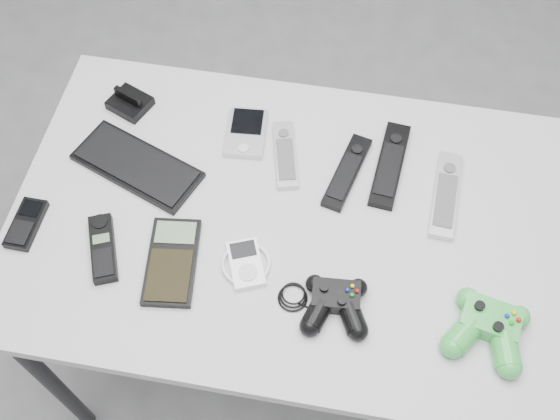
% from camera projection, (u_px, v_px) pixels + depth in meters
% --- Properties ---
extents(floor, '(3.50, 3.50, 0.00)m').
position_uv_depth(floor, '(315.00, 339.00, 1.98)').
color(floor, slate).
rests_on(floor, ground).
extents(desk, '(1.13, 0.73, 0.76)m').
position_uv_depth(desk, '(288.00, 234.00, 1.38)').
color(desk, '#AFAFB2').
rests_on(desk, floor).
extents(pda_keyboard, '(0.30, 0.21, 0.02)m').
position_uv_depth(pda_keyboard, '(137.00, 165.00, 1.39)').
color(pda_keyboard, black).
rests_on(pda_keyboard, desk).
extents(dock_bracket, '(0.11, 0.10, 0.05)m').
position_uv_depth(dock_bracket, '(129.00, 100.00, 1.46)').
color(dock_bracket, black).
rests_on(dock_bracket, desk).
extents(pda, '(0.09, 0.14, 0.02)m').
position_uv_depth(pda, '(246.00, 132.00, 1.43)').
color(pda, '#B8B8C0').
rests_on(pda, desk).
extents(remote_silver_a, '(0.08, 0.18, 0.02)m').
position_uv_depth(remote_silver_a, '(285.00, 154.00, 1.40)').
color(remote_silver_a, '#B8B8C0').
rests_on(remote_silver_a, desk).
extents(remote_black_a, '(0.09, 0.20, 0.02)m').
position_uv_depth(remote_black_a, '(347.00, 172.00, 1.38)').
color(remote_black_a, black).
rests_on(remote_black_a, desk).
extents(remote_black_b, '(0.07, 0.22, 0.02)m').
position_uv_depth(remote_black_b, '(390.00, 164.00, 1.38)').
color(remote_black_b, black).
rests_on(remote_black_b, desk).
extents(remote_silver_b, '(0.06, 0.21, 0.02)m').
position_uv_depth(remote_silver_b, '(446.00, 194.00, 1.34)').
color(remote_silver_b, '#BBBAC2').
rests_on(remote_silver_b, desk).
extents(mobile_phone, '(0.05, 0.12, 0.02)m').
position_uv_depth(mobile_phone, '(26.00, 224.00, 1.31)').
color(mobile_phone, black).
rests_on(mobile_phone, desk).
extents(cordless_handset, '(0.10, 0.15, 0.02)m').
position_uv_depth(cordless_handset, '(103.00, 248.00, 1.28)').
color(cordless_handset, black).
rests_on(cordless_handset, desk).
extents(calculator, '(0.12, 0.20, 0.02)m').
position_uv_depth(calculator, '(172.00, 261.00, 1.27)').
color(calculator, black).
rests_on(calculator, desk).
extents(mp3_player, '(0.13, 0.13, 0.02)m').
position_uv_depth(mp3_player, '(246.00, 264.00, 1.26)').
color(mp3_player, white).
rests_on(mp3_player, desk).
extents(controller_black, '(0.22, 0.15, 0.04)m').
position_uv_depth(controller_black, '(335.00, 302.00, 1.21)').
color(controller_black, black).
rests_on(controller_black, desk).
extents(controller_green, '(0.18, 0.18, 0.05)m').
position_uv_depth(controller_green, '(489.00, 327.00, 1.18)').
color(controller_green, '#268B28').
rests_on(controller_green, desk).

